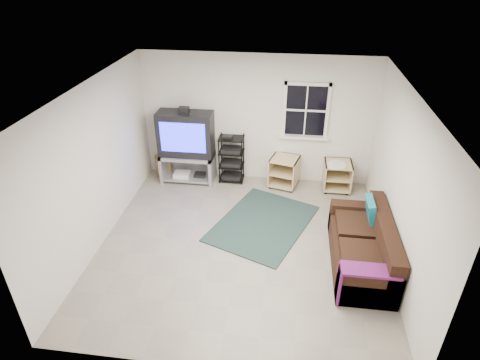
# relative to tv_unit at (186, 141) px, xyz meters

# --- Properties ---
(room) EXTENTS (4.60, 4.62, 4.60)m
(room) POSITION_rel_tv_unit_xyz_m (2.34, 0.26, 0.60)
(room) COLOR gray
(room) RESTS_ON ground
(tv_unit) EXTENTS (1.09, 0.55, 1.60)m
(tv_unit) POSITION_rel_tv_unit_xyz_m (0.00, 0.00, 0.00)
(tv_unit) COLOR #929199
(tv_unit) RESTS_ON ground
(av_rack) EXTENTS (0.50, 0.37, 1.01)m
(av_rack) POSITION_rel_tv_unit_xyz_m (0.90, 0.09, -0.44)
(av_rack) COLOR black
(av_rack) RESTS_ON ground
(side_table_left) EXTENTS (0.65, 0.65, 0.63)m
(side_table_left) POSITION_rel_tv_unit_xyz_m (2.00, 0.05, -0.55)
(side_table_left) COLOR tan
(side_table_left) RESTS_ON ground
(side_table_right) EXTENTS (0.54, 0.57, 0.61)m
(side_table_right) POSITION_rel_tv_unit_xyz_m (3.05, 0.04, -0.54)
(side_table_right) COLOR tan
(side_table_right) RESTS_ON ground
(sofa) EXTENTS (0.83, 1.88, 0.86)m
(sofa) POSITION_rel_tv_unit_xyz_m (3.28, -2.22, -0.58)
(sofa) COLOR black
(sofa) RESTS_ON ground
(shag_rug) EXTENTS (2.04, 2.33, 0.02)m
(shag_rug) POSITION_rel_tv_unit_xyz_m (1.68, -1.38, -0.87)
(shag_rug) COLOR black
(shag_rug) RESTS_ON ground
(paper_bag) EXTENTS (0.36, 0.31, 0.44)m
(paper_bag) POSITION_rel_tv_unit_xyz_m (-0.59, 0.14, -0.66)
(paper_bag) COLOR brown
(paper_bag) RESTS_ON ground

